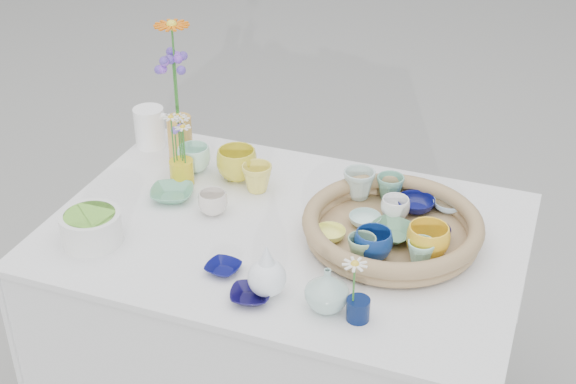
% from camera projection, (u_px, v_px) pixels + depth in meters
% --- Properties ---
extents(wicker_tray, '(0.47, 0.47, 0.08)m').
position_uv_depth(wicker_tray, '(392.00, 228.00, 2.09)').
color(wicker_tray, olive).
rests_on(wicker_tray, display_table).
extents(tray_ceramic_0, '(0.13, 0.13, 0.03)m').
position_uv_depth(tray_ceramic_0, '(415.00, 204.00, 2.20)').
color(tray_ceramic_0, '#0D1156').
rests_on(tray_ceramic_0, wicker_tray).
extents(tray_ceramic_1, '(0.12, 0.12, 0.03)m').
position_uv_depth(tray_ceramic_1, '(431.00, 234.00, 2.07)').
color(tray_ceramic_1, '#0C0935').
rests_on(tray_ceramic_1, wicker_tray).
extents(tray_ceramic_2, '(0.14, 0.14, 0.09)m').
position_uv_depth(tray_ceramic_2, '(428.00, 241.00, 2.00)').
color(tray_ceramic_2, yellow).
rests_on(tray_ceramic_2, wicker_tray).
extents(tray_ceramic_3, '(0.15, 0.15, 0.03)m').
position_uv_depth(tray_ceramic_3, '(392.00, 232.00, 2.08)').
color(tray_ceramic_3, '#528560').
rests_on(tray_ceramic_3, wicker_tray).
extents(tray_ceramic_4, '(0.09, 0.09, 0.07)m').
position_uv_depth(tray_ceramic_4, '(362.00, 249.00, 1.99)').
color(tray_ceramic_4, '#7DAA80').
rests_on(tray_ceramic_4, wicker_tray).
extents(tray_ceramic_5, '(0.11, 0.11, 0.03)m').
position_uv_depth(tray_ceramic_5, '(365.00, 220.00, 2.14)').
color(tray_ceramic_5, silver).
rests_on(tray_ceramic_5, wicker_tray).
extents(tray_ceramic_6, '(0.12, 0.12, 0.08)m').
position_uv_depth(tray_ceramic_6, '(359.00, 184.00, 2.24)').
color(tray_ceramic_6, '#ACC6C0').
rests_on(tray_ceramic_6, wicker_tray).
extents(tray_ceramic_7, '(0.10, 0.10, 0.06)m').
position_uv_depth(tray_ceramic_7, '(395.00, 208.00, 2.15)').
color(tray_ceramic_7, white).
rests_on(tray_ceramic_7, wicker_tray).
extents(tray_ceramic_8, '(0.10, 0.10, 0.03)m').
position_uv_depth(tray_ceramic_8, '(449.00, 205.00, 2.20)').
color(tray_ceramic_8, '#ACD6FD').
rests_on(tray_ceramic_8, wicker_tray).
extents(tray_ceramic_9, '(0.11, 0.11, 0.08)m').
position_uv_depth(tray_ceramic_9, '(373.00, 245.00, 1.99)').
color(tray_ceramic_9, navy).
rests_on(tray_ceramic_9, wicker_tray).
extents(tray_ceramic_10, '(0.10, 0.10, 0.03)m').
position_uv_depth(tray_ceramic_10, '(330.00, 234.00, 2.08)').
color(tray_ceramic_10, '#FBFF6B').
rests_on(tray_ceramic_10, wicker_tray).
extents(tray_ceramic_11, '(0.09, 0.09, 0.06)m').
position_uv_depth(tray_ceramic_11, '(421.00, 253.00, 1.97)').
color(tray_ceramic_11, '#98E0C4').
rests_on(tray_ceramic_11, wicker_tray).
extents(tray_ceramic_12, '(0.09, 0.09, 0.07)m').
position_uv_depth(tray_ceramic_12, '(390.00, 188.00, 2.24)').
color(tray_ceramic_12, '#619E86').
rests_on(tray_ceramic_12, wicker_tray).
extents(loose_ceramic_0, '(0.14, 0.14, 0.09)m').
position_uv_depth(loose_ceramic_0, '(237.00, 164.00, 2.37)').
color(loose_ceramic_0, gold).
rests_on(loose_ceramic_0, display_table).
extents(loose_ceramic_1, '(0.11, 0.11, 0.08)m').
position_uv_depth(loose_ceramic_1, '(257.00, 178.00, 2.31)').
color(loose_ceramic_1, '#E3D352').
rests_on(loose_ceramic_1, display_table).
extents(loose_ceramic_2, '(0.15, 0.15, 0.03)m').
position_uv_depth(loose_ceramic_2, '(172.00, 194.00, 2.29)').
color(loose_ceramic_2, '#5C9E7B').
rests_on(loose_ceramic_2, display_table).
extents(loose_ceramic_3, '(0.10, 0.10, 0.06)m').
position_uv_depth(loose_ceramic_3, '(213.00, 203.00, 2.21)').
color(loose_ceramic_3, beige).
rests_on(loose_ceramic_3, display_table).
extents(loose_ceramic_4, '(0.09, 0.09, 0.02)m').
position_uv_depth(loose_ceramic_4, '(223.00, 268.00, 1.99)').
color(loose_ceramic_4, '#070A4B').
rests_on(loose_ceramic_4, display_table).
extents(loose_ceramic_5, '(0.11, 0.11, 0.08)m').
position_uv_depth(loose_ceramic_5, '(194.00, 158.00, 2.42)').
color(loose_ceramic_5, '#B7E9D1').
rests_on(loose_ceramic_5, display_table).
extents(loose_ceramic_6, '(0.12, 0.12, 0.02)m').
position_uv_depth(loose_ceramic_6, '(251.00, 295.00, 1.89)').
color(loose_ceramic_6, '#0E0A3A').
rests_on(loose_ceramic_6, display_table).
extents(fluted_bowl, '(0.18, 0.18, 0.08)m').
position_uv_depth(fluted_bowl, '(91.00, 228.00, 2.09)').
color(fluted_bowl, white).
rests_on(fluted_bowl, display_table).
extents(bud_vase_paleblue, '(0.12, 0.12, 0.14)m').
position_uv_depth(bud_vase_paleblue, '(267.00, 269.00, 1.88)').
color(bud_vase_paleblue, white).
rests_on(bud_vase_paleblue, display_table).
extents(bud_vase_seafoam, '(0.10, 0.10, 0.11)m').
position_uv_depth(bud_vase_seafoam, '(327.00, 289.00, 1.84)').
color(bud_vase_seafoam, '#A1C3BA').
rests_on(bud_vase_seafoam, display_table).
extents(bud_vase_cobalt, '(0.07, 0.07, 0.05)m').
position_uv_depth(bud_vase_cobalt, '(358.00, 309.00, 1.82)').
color(bud_vase_cobalt, '#071641').
rests_on(bud_vase_cobalt, display_table).
extents(single_daisy, '(0.09, 0.09, 0.12)m').
position_uv_depth(single_daisy, '(354.00, 283.00, 1.78)').
color(single_daisy, white).
rests_on(single_daisy, bud_vase_cobalt).
extents(tall_vase_yellow, '(0.08, 0.08, 0.14)m').
position_uv_depth(tall_vase_yellow, '(180.00, 138.00, 2.46)').
color(tall_vase_yellow, gold).
rests_on(tall_vase_yellow, display_table).
extents(gerbera, '(0.13, 0.13, 0.31)m').
position_uv_depth(gerbera, '(175.00, 73.00, 2.35)').
color(gerbera, '#DF6006').
rests_on(gerbera, tall_vase_yellow).
extents(hydrangea, '(0.07, 0.07, 0.24)m').
position_uv_depth(hydrangea, '(175.00, 91.00, 2.38)').
color(hydrangea, '#563CAA').
rests_on(hydrangea, tall_vase_yellow).
extents(white_pitcher, '(0.15, 0.11, 0.13)m').
position_uv_depth(white_pitcher, '(150.00, 127.00, 2.54)').
color(white_pitcher, white).
rests_on(white_pitcher, display_table).
extents(daisy_cup, '(0.08, 0.08, 0.08)m').
position_uv_depth(daisy_cup, '(182.00, 172.00, 2.35)').
color(daisy_cup, gold).
rests_on(daisy_cup, display_table).
extents(daisy_posy, '(0.08, 0.08, 0.14)m').
position_uv_depth(daisy_posy, '(179.00, 139.00, 2.29)').
color(daisy_posy, white).
rests_on(daisy_posy, daisy_cup).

